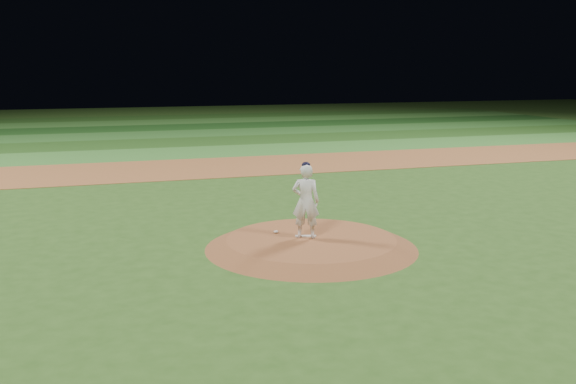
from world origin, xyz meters
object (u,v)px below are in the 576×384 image
(pitcher_on_mound, at_px, (306,201))
(rosin_bag, at_px, (276,232))
(pitching_rubber, at_px, (306,236))
(pitchers_mound, at_px, (311,243))

(pitcher_on_mound, bearing_deg, rosin_bag, 132.04)
(pitching_rubber, relative_size, rosin_bag, 4.18)
(pitchers_mound, bearing_deg, pitching_rubber, 109.31)
(pitching_rubber, bearing_deg, pitcher_on_mound, -94.94)
(pitchers_mound, bearing_deg, rosin_bag, 132.40)
(rosin_bag, xyz_separation_m, pitcher_on_mound, (0.61, -0.67, 0.94))
(pitching_rubber, xyz_separation_m, rosin_bag, (-0.64, 0.57, 0.02))
(pitching_rubber, height_order, pitcher_on_mound, pitcher_on_mound)
(pitchers_mound, height_order, pitching_rubber, pitching_rubber)
(pitching_rubber, height_order, rosin_bag, rosin_bag)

